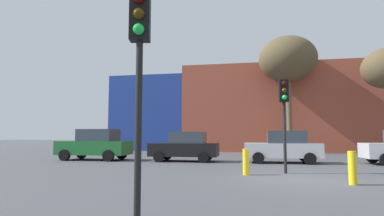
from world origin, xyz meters
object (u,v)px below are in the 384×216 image
bare_tree_1 (288,60)px  bollard_yellow_0 (352,168)px  parked_car_1 (185,147)px  parked_car_2 (283,147)px  parked_car_0 (95,145)px  traffic_light_island (284,104)px  traffic_light_near_left (139,51)px  bollard_yellow_1 (246,162)px

bare_tree_1 → bollard_yellow_0: bare_tree_1 is taller
parked_car_1 → parked_car_2: size_ratio=0.98×
bollard_yellow_0 → parked_car_0: bearing=148.5°
parked_car_2 → parked_car_0: bearing=-0.0°
bare_tree_1 → bollard_yellow_0: (-0.22, -17.77, -7.67)m
parked_car_1 → bollard_yellow_0: bearing=131.7°
parked_car_1 → bare_tree_1: bare_tree_1 is taller
parked_car_0 → bare_tree_1: (12.77, 10.09, 7.23)m
traffic_light_island → bare_tree_1: bare_tree_1 is taller
traffic_light_near_left → traffic_light_island: 8.44m
parked_car_2 → traffic_light_near_left: bearing=74.2°
bare_tree_1 → bollard_yellow_0: 19.35m
bollard_yellow_0 → bare_tree_1: bearing=89.3°
parked_car_0 → bare_tree_1: bearing=-141.7°
traffic_light_near_left → parked_car_1: bearing=177.0°
parked_car_1 → bollard_yellow_0: parked_car_1 is taller
traffic_light_near_left → bollard_yellow_1: traffic_light_near_left is taller
parked_car_1 → traffic_light_near_left: 13.19m
traffic_light_island → parked_car_1: bearing=-142.5°
traffic_light_near_left → bollard_yellow_0: traffic_light_near_left is taller
parked_car_1 → bollard_yellow_1: 6.86m
parked_car_1 → bare_tree_1: size_ratio=0.39×
traffic_light_near_left → bollard_yellow_0: bearing=125.0°
parked_car_1 → parked_car_2: bearing=180.0°
parked_car_0 → bollard_yellow_0: bearing=148.5°
parked_car_0 → parked_car_1: size_ratio=1.10×
bollard_yellow_0 → bollard_yellow_1: bollard_yellow_0 is taller
parked_car_0 → bollard_yellow_0: (12.55, -7.68, -0.44)m
bollard_yellow_0 → bollard_yellow_1: (-3.23, 1.86, -0.02)m
parked_car_2 → parked_car_1: bearing=-0.0°
parked_car_1 → parked_car_0: bearing=0.0°
traffic_light_near_left → bollard_yellow_0: 7.58m
traffic_light_island → bollard_yellow_0: (1.70, -2.59, -2.25)m
parked_car_2 → bollard_yellow_1: 6.15m
parked_car_1 → traffic_light_near_left: bearing=98.4°
parked_car_0 → parked_car_1: (5.70, 0.00, -0.09)m
parked_car_0 → traffic_light_near_left: bearing=120.6°
parked_car_2 → bare_tree_1: bearing=-98.6°
parked_car_1 → traffic_light_island: size_ratio=1.06×
traffic_light_island → bare_tree_1: 16.23m
parked_car_0 → bollard_yellow_1: size_ratio=4.46×
parked_car_1 → traffic_light_island: bearing=135.3°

